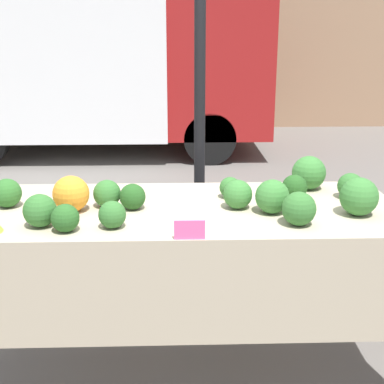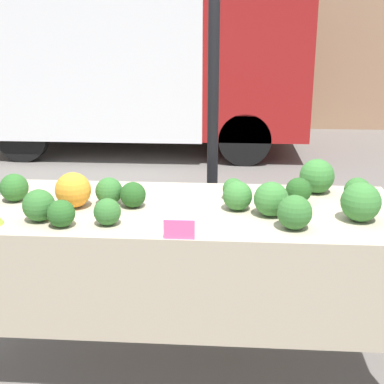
# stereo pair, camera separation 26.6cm
# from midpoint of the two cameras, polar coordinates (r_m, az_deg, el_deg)

# --- Properties ---
(ground_plane) EXTENTS (40.00, 40.00, 0.00)m
(ground_plane) POSITION_cam_midpoint_polar(r_m,az_deg,el_deg) (3.08, 2.59, -17.26)
(ground_plane) COLOR slate
(tent_pole) EXTENTS (0.07, 0.07, 2.31)m
(tent_pole) POSITION_cam_midpoint_polar(r_m,az_deg,el_deg) (3.39, 4.51, 7.16)
(tent_pole) COLOR black
(tent_pole) RESTS_ON ground_plane
(parked_truck) EXTENTS (4.50, 2.05, 2.80)m
(parked_truck) POSITION_cam_midpoint_polar(r_m,az_deg,el_deg) (7.85, -5.41, 15.01)
(parked_truck) COLOR white
(parked_truck) RESTS_ON ground_plane
(market_table) EXTENTS (2.09, 0.88, 0.87)m
(market_table) POSITION_cam_midpoint_polar(r_m,az_deg,el_deg) (2.66, 2.77, -4.30)
(market_table) COLOR tan
(market_table) RESTS_ON ground_plane
(orange_cauliflower) EXTENTS (0.18, 0.18, 0.18)m
(orange_cauliflower) POSITION_cam_midpoint_polar(r_m,az_deg,el_deg) (2.70, -9.84, 0.16)
(orange_cauliflower) COLOR orange
(orange_cauliflower) RESTS_ON market_table
(broccoli_head_0) EXTENTS (0.13, 0.13, 0.13)m
(broccoli_head_0) POSITION_cam_midpoint_polar(r_m,az_deg,el_deg) (2.67, -3.50, -0.35)
(broccoli_head_0) COLOR #23511E
(broccoli_head_0) RESTS_ON market_table
(broccoli_head_1) EXTENTS (0.16, 0.16, 0.16)m
(broccoli_head_1) POSITION_cam_midpoint_polar(r_m,az_deg,el_deg) (2.44, 13.98, -2.17)
(broccoli_head_1) COLOR #336B2D
(broccoli_head_1) RESTS_ON market_table
(broccoli_head_2) EXTENTS (0.15, 0.15, 0.15)m
(broccoli_head_2) POSITION_cam_midpoint_polar(r_m,az_deg,el_deg) (2.65, 7.76, -0.45)
(broccoli_head_2) COLOR #387533
(broccoli_head_2) RESTS_ON market_table
(broccoli_head_3) EXTENTS (0.19, 0.19, 0.19)m
(broccoli_head_3) POSITION_cam_midpoint_polar(r_m,az_deg,el_deg) (3.00, 15.69, 1.60)
(broccoli_head_3) COLOR #387533
(broccoli_head_3) RESTS_ON market_table
(broccoli_head_4) EXTENTS (0.14, 0.14, 0.14)m
(broccoli_head_4) POSITION_cam_midpoint_polar(r_m,az_deg,el_deg) (2.89, 19.78, 0.09)
(broccoli_head_4) COLOR #336B2D
(broccoli_head_4) RESTS_ON market_table
(broccoli_head_5) EXTENTS (0.14, 0.14, 0.14)m
(broccoli_head_5) POSITION_cam_midpoint_polar(r_m,az_deg,el_deg) (2.73, -6.11, 0.07)
(broccoli_head_5) COLOR #336B2D
(broccoli_head_5) RESTS_ON market_table
(broccoli_head_6) EXTENTS (0.13, 0.13, 0.13)m
(broccoli_head_6) POSITION_cam_midpoint_polar(r_m,az_deg,el_deg) (2.44, -5.96, -2.17)
(broccoli_head_6) COLOR #336B2D
(broccoli_head_6) RESTS_ON market_table
(broccoli_head_7) EXTENTS (0.11, 0.11, 0.11)m
(broccoli_head_7) POSITION_cam_midpoint_polar(r_m,az_deg,el_deg) (2.82, 7.13, 0.31)
(broccoli_head_7) COLOR #336B2D
(broccoli_head_7) RESTS_ON market_table
(broccoli_head_8) EXTENTS (0.13, 0.13, 0.13)m
(broccoli_head_8) POSITION_cam_midpoint_polar(r_m,az_deg,el_deg) (2.81, 13.98, 0.12)
(broccoli_head_8) COLOR #23511E
(broccoli_head_8) RESTS_ON market_table
(broccoli_head_9) EXTENTS (0.17, 0.17, 0.17)m
(broccoli_head_9) POSITION_cam_midpoint_polar(r_m,az_deg,el_deg) (2.59, 11.38, -0.80)
(broccoli_head_9) COLOR #387533
(broccoli_head_9) RESTS_ON market_table
(broccoli_head_10) EXTENTS (0.15, 0.15, 0.15)m
(broccoli_head_10) POSITION_cam_midpoint_polar(r_m,az_deg,el_deg) (2.54, -13.17, -1.45)
(broccoli_head_10) COLOR #336B2D
(broccoli_head_10) RESTS_ON market_table
(broccoli_head_11) EXTENTS (0.15, 0.15, 0.15)m
(broccoli_head_11) POSITION_cam_midpoint_polar(r_m,az_deg,el_deg) (2.87, -15.96, 0.42)
(broccoli_head_11) COLOR #2D6628
(broccoli_head_11) RESTS_ON market_table
(broccoli_head_12) EXTENTS (0.18, 0.18, 0.18)m
(broccoli_head_12) POSITION_cam_midpoint_polar(r_m,az_deg,el_deg) (2.63, 20.37, -1.06)
(broccoli_head_12) COLOR #387533
(broccoli_head_12) RESTS_ON market_table
(broccoli_head_13) EXTENTS (0.13, 0.13, 0.13)m
(broccoli_head_13) POSITION_cam_midpoint_polar(r_m,az_deg,el_deg) (2.45, -10.79, -2.32)
(broccoli_head_13) COLOR #285B23
(broccoli_head_13) RESTS_ON market_table
(price_sign) EXTENTS (0.13, 0.01, 0.09)m
(price_sign) POSITION_cam_midpoint_polar(r_m,az_deg,el_deg) (2.27, 1.97, -4.10)
(price_sign) COLOR #F45B9E
(price_sign) RESTS_ON market_table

